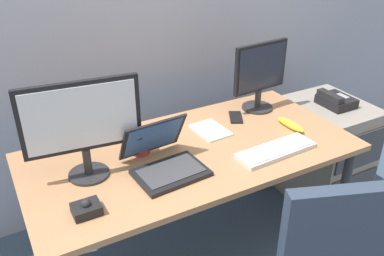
# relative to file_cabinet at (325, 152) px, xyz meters

# --- Properties ---
(desk) EXTENTS (1.62, 0.79, 0.72)m
(desk) POSITION_rel_file_cabinet_xyz_m (-1.05, -0.09, 0.31)
(desk) COLOR #A7764F
(desk) RESTS_ON ground
(file_cabinet) EXTENTS (0.42, 0.53, 0.69)m
(file_cabinet) POSITION_rel_file_cabinet_xyz_m (0.00, 0.00, 0.00)
(file_cabinet) COLOR gray
(file_cabinet) RESTS_ON ground
(desk_phone) EXTENTS (0.17, 0.20, 0.09)m
(desk_phone) POSITION_rel_file_cabinet_xyz_m (-0.01, -0.02, 0.38)
(desk_phone) COLOR black
(desk_phone) RESTS_ON file_cabinet
(monitor_main) EXTENTS (0.50, 0.18, 0.45)m
(monitor_main) POSITION_rel_file_cabinet_xyz_m (-1.56, -0.06, 0.64)
(monitor_main) COLOR #262628
(monitor_main) RESTS_ON desk
(monitor_side) EXTENTS (0.35, 0.18, 0.40)m
(monitor_side) POSITION_rel_file_cabinet_xyz_m (-0.49, 0.13, 0.60)
(monitor_side) COLOR #262628
(monitor_side) RESTS_ON desk
(keyboard) EXTENTS (0.42, 0.15, 0.03)m
(keyboard) POSITION_rel_file_cabinet_xyz_m (-0.71, -0.31, 0.39)
(keyboard) COLOR silver
(keyboard) RESTS_ON desk
(laptop) EXTENTS (0.33, 0.35, 0.22)m
(laptop) POSITION_rel_file_cabinet_xyz_m (-1.24, -0.18, 0.43)
(laptop) COLOR black
(laptop) RESTS_ON desk
(trackball_mouse) EXTENTS (0.11, 0.09, 0.07)m
(trackball_mouse) POSITION_rel_file_cabinet_xyz_m (-1.64, -0.31, 0.40)
(trackball_mouse) COLOR black
(trackball_mouse) RESTS_ON desk
(coffee_mug) EXTENTS (0.10, 0.09, 0.10)m
(coffee_mug) POSITION_rel_file_cabinet_xyz_m (-1.28, 0.00, 0.43)
(coffee_mug) COLOR maroon
(coffee_mug) RESTS_ON desk
(paper_notepad) EXTENTS (0.16, 0.22, 0.01)m
(paper_notepad) POSITION_rel_file_cabinet_xyz_m (-0.88, 0.02, 0.38)
(paper_notepad) COLOR white
(paper_notepad) RESTS_ON desk
(cell_phone) EXTENTS (0.13, 0.16, 0.01)m
(cell_phone) POSITION_rel_file_cabinet_xyz_m (-0.67, 0.09, 0.38)
(cell_phone) COLOR black
(cell_phone) RESTS_ON desk
(banana) EXTENTS (0.06, 0.19, 0.04)m
(banana) POSITION_rel_file_cabinet_xyz_m (-0.48, -0.15, 0.40)
(banana) COLOR yellow
(banana) RESTS_ON desk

